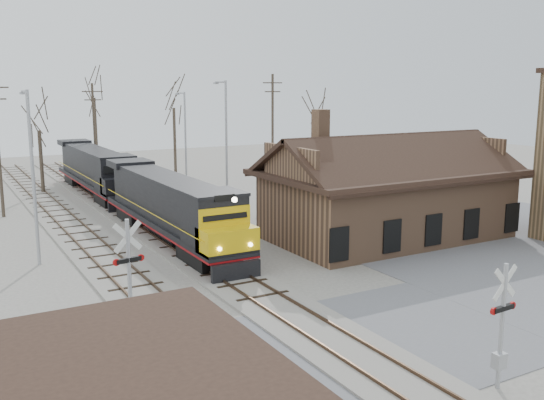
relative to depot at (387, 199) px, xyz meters
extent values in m
plane|color=#A5A095|center=(-11.99, -12.00, -2.41)|extent=(140.00, 140.00, 0.00)
cube|color=slate|center=(-11.99, -12.00, -2.39)|extent=(60.00, 9.00, 0.03)
cube|color=#A5A095|center=(-11.99, 3.00, -2.35)|extent=(3.40, 90.00, 0.12)
cube|color=#473323|center=(-12.71, 3.00, -2.24)|extent=(0.08, 90.00, 0.14)
cube|color=#473323|center=(-11.27, 3.00, -2.24)|extent=(0.08, 90.00, 0.14)
cube|color=#A5A095|center=(-16.49, 3.00, -2.35)|extent=(3.40, 90.00, 0.12)
cube|color=#473323|center=(-17.21, 3.00, -2.24)|extent=(0.08, 90.00, 0.14)
cube|color=#473323|center=(-15.77, 3.00, -2.24)|extent=(0.08, 90.00, 0.14)
cube|color=#886046|center=(0.01, 0.00, -0.41)|extent=(14.00, 8.00, 4.00)
cube|color=black|center=(0.01, 0.00, 1.69)|extent=(15.20, 9.20, 0.30)
cube|color=black|center=(0.01, -2.30, 2.69)|extent=(15.00, 4.71, 2.66)
cube|color=black|center=(0.01, 2.30, 2.69)|extent=(15.00, 4.71, 2.66)
cube|color=#886046|center=(-3.99, 1.50, 4.39)|extent=(0.80, 0.80, 2.20)
cube|color=black|center=(-11.99, -0.04, -1.91)|extent=(2.27, 3.64, 0.91)
cube|color=black|center=(-11.99, 11.78, -1.91)|extent=(2.27, 3.64, 0.91)
cube|color=black|center=(-11.99, 5.87, -1.18)|extent=(2.73, 18.19, 0.32)
cube|color=maroon|center=(-11.99, 5.87, -1.38)|extent=(2.75, 18.19, 0.11)
cube|color=black|center=(-11.99, 7.01, 0.23)|extent=(2.36, 13.18, 2.55)
cube|color=black|center=(-11.99, -0.86, 0.23)|extent=(2.73, 2.55, 2.55)
cube|color=#E6B90C|center=(-11.99, -2.41, -0.54)|extent=(2.73, 1.64, 1.27)
cube|color=black|center=(-11.99, -3.32, -1.91)|extent=(2.55, 0.25, 0.91)
cylinder|color=#FFF2CC|center=(-11.99, -3.24, 1.59)|extent=(0.25, 0.10, 0.25)
cube|color=black|center=(-11.99, 18.64, -1.91)|extent=(2.27, 3.64, 0.91)
cube|color=black|center=(-11.99, 30.47, -1.91)|extent=(2.27, 3.64, 0.91)
cube|color=black|center=(-11.99, 24.55, -1.18)|extent=(2.73, 18.19, 0.32)
cube|color=maroon|center=(-11.99, 24.55, -1.38)|extent=(2.75, 18.19, 0.11)
cube|color=black|center=(-11.99, 25.69, 0.23)|extent=(2.36, 13.18, 2.55)
cube|color=black|center=(-11.99, 17.83, 0.23)|extent=(2.73, 2.55, 2.55)
cube|color=black|center=(-11.99, 16.28, -0.54)|extent=(2.73, 1.64, 1.27)
cube|color=black|center=(-11.99, 15.36, -1.91)|extent=(2.55, 0.25, 0.91)
cylinder|color=#A5A8AD|center=(-9.49, -16.68, -0.40)|extent=(0.14, 0.14, 4.02)
cube|color=silver|center=(-9.49, -16.68, 1.01)|extent=(1.05, 0.11, 1.05)
cube|color=silver|center=(-9.49, -16.68, 1.01)|extent=(1.05, 0.11, 1.05)
cube|color=black|center=(-9.49, -16.68, 0.21)|extent=(0.91, 0.21, 0.15)
cylinder|color=#B20C0C|center=(-9.94, -16.71, 0.21)|extent=(0.25, 0.10, 0.24)
cylinder|color=#B20C0C|center=(-9.04, -16.65, 0.21)|extent=(0.25, 0.10, 0.24)
cube|color=#A5A8AD|center=(-9.49, -16.68, -1.50)|extent=(0.40, 0.30, 0.50)
cylinder|color=#A5A8AD|center=(-18.15, -6.89, -0.19)|extent=(0.16, 0.16, 4.44)
cube|color=silver|center=(-18.15, -6.89, 1.36)|extent=(1.15, 0.25, 1.16)
cube|color=silver|center=(-18.15, -6.89, 1.36)|extent=(1.15, 0.25, 1.16)
cube|color=black|center=(-18.15, -6.89, 0.48)|extent=(1.01, 0.33, 0.17)
cylinder|color=#B20C0C|center=(-17.66, -6.80, 0.48)|extent=(0.28, 0.13, 0.27)
cylinder|color=#B20C0C|center=(-18.64, -6.98, 0.48)|extent=(0.28, 0.13, 0.27)
cube|color=#A5A8AD|center=(-18.15, -6.89, -1.41)|extent=(0.44, 0.33, 0.55)
cylinder|color=#A5A8AD|center=(-19.75, 4.36, 2.13)|extent=(0.18, 0.18, 9.08)
cylinder|color=#A5A8AD|center=(-19.75, 5.26, 6.57)|extent=(0.12, 1.80, 0.12)
cube|color=#A5A8AD|center=(-19.75, 6.06, 6.47)|extent=(0.25, 0.50, 0.12)
cylinder|color=#A5A8AD|center=(-5.27, 11.87, 2.42)|extent=(0.18, 0.18, 9.65)
cylinder|color=#A5A8AD|center=(-5.27, 12.77, 7.14)|extent=(0.12, 1.80, 0.12)
cube|color=#A5A8AD|center=(-5.27, 13.57, 7.04)|extent=(0.25, 0.50, 0.12)
cylinder|color=#A5A8AD|center=(-4.84, 21.11, 1.97)|extent=(0.18, 0.18, 8.76)
cylinder|color=#A5A8AD|center=(-4.84, 22.01, 6.25)|extent=(0.12, 1.80, 0.12)
cube|color=#A5A8AD|center=(-4.84, 22.81, 6.15)|extent=(0.25, 0.50, 0.12)
cylinder|color=#382D23|center=(-10.08, 31.94, 2.36)|extent=(0.24, 0.24, 9.54)
cube|color=#382D23|center=(-10.08, 31.94, 6.33)|extent=(2.00, 0.10, 0.10)
cube|color=#382D23|center=(-10.08, 31.94, 5.53)|extent=(1.60, 0.10, 0.10)
cylinder|color=#382D23|center=(3.63, 20.72, 2.77)|extent=(0.24, 0.24, 10.35)
cube|color=#382D23|center=(3.63, 20.72, 7.14)|extent=(2.00, 0.10, 0.10)
cube|color=#382D23|center=(3.63, 20.72, 6.34)|extent=(1.60, 0.10, 0.10)
cylinder|color=#382D23|center=(-15.92, 27.12, 0.34)|extent=(0.32, 0.32, 5.49)
cylinder|color=#382D23|center=(-8.38, 38.59, 1.61)|extent=(0.32, 0.32, 8.03)
cylinder|color=#382D23|center=(-1.78, 32.05, 1.11)|extent=(0.32, 0.32, 7.03)
cylinder|color=#382D23|center=(10.09, 23.44, 0.41)|extent=(0.32, 0.32, 5.64)
camera|label=1|loc=(-24.18, -28.40, 6.83)|focal=40.00mm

